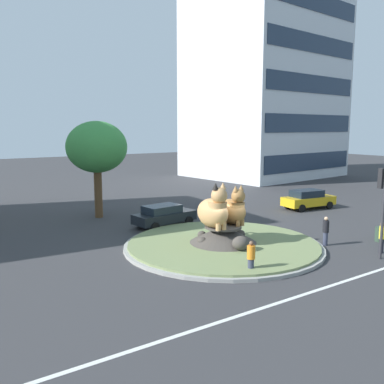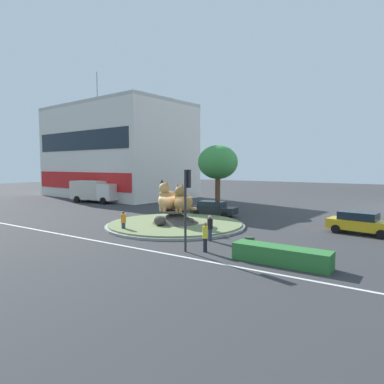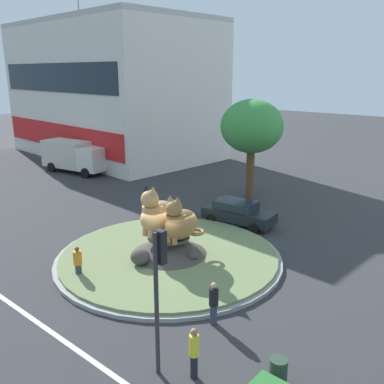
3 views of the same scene
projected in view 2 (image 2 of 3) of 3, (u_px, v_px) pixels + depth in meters
name	position (u px, v px, depth m)	size (l,w,h in m)	color
ground_plane	(175.00, 226.00, 28.38)	(160.00, 160.00, 0.00)	#333335
lane_centreline	(107.00, 243.00, 22.31)	(112.00, 0.20, 0.01)	silver
roundabout_island	(175.00, 222.00, 28.34)	(11.43, 11.43, 1.28)	gray
cat_statue_calico	(168.00, 199.00, 28.57)	(1.77, 2.67, 2.61)	tan
cat_statue_tabby	(183.00, 201.00, 27.84)	(1.43, 2.35, 2.33)	#9E703D
traffic_light_mast	(187.00, 195.00, 19.88)	(0.32, 0.46, 4.79)	#2D2D33
shophouse_block	(117.00, 152.00, 55.39)	(24.05, 15.50, 19.23)	silver
clipped_hedge_strip	(281.00, 255.00, 17.49)	(5.00, 1.20, 0.90)	#2D7033
broadleaf_tree_behind_island	(218.00, 163.00, 39.27)	(4.56, 4.56, 7.34)	brown
pedestrian_black_shirt	(210.00, 227.00, 22.86)	(0.36, 0.36, 1.72)	#33384C
pedestrian_orange_shirt	(123.00, 221.00, 25.76)	(0.39, 0.39, 1.60)	#33384C
pedestrian_yellow_shirt	(205.00, 236.00, 19.88)	(0.31, 0.31, 1.75)	black
sedan_on_far_lane	(213.00, 208.00, 33.72)	(4.62, 2.40, 1.51)	black
hatchback_near_shophouse	(361.00, 223.00, 25.09)	(4.78, 2.45, 1.62)	gold
delivery_box_truck	(94.00, 191.00, 46.28)	(7.04, 3.37, 2.91)	silver
litter_bin	(249.00, 244.00, 19.90)	(0.56, 0.56, 0.90)	#2D4233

